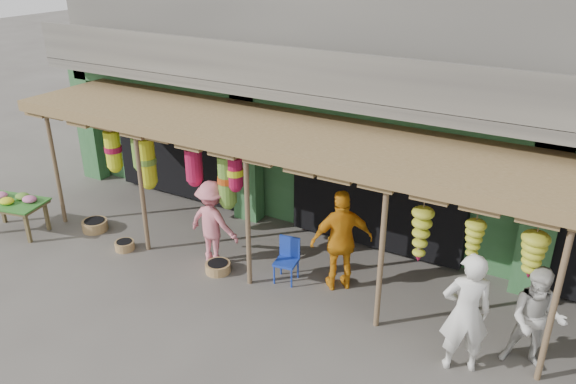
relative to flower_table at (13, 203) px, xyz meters
The scene contains 12 objects.
ground 7.10m from the flower_table, ahead, with size 80.00×80.00×0.00m, color #514C47.
building 9.54m from the flower_table, 40.20° to the left, with size 16.40×6.80×7.00m.
awning 7.31m from the flower_table, 15.09° to the left, with size 14.00×2.70×2.79m.
flower_table is the anchor object (origin of this frame).
blue_chair 6.17m from the flower_table, 12.35° to the left, with size 0.46×0.46×0.84m.
basket_left 1.76m from the flower_table, 32.13° to the left, with size 0.54×0.54×0.23m, color olive.
basket_mid 4.86m from the flower_table, 10.24° to the left, with size 0.49×0.49×0.19m, color #976743.
basket_right 2.71m from the flower_table, 12.87° to the left, with size 0.40×0.40×0.18m, color #9F864A.
person_front 9.44m from the flower_table, ahead, with size 0.71×0.46×1.94m, color white.
person_right 10.36m from the flower_table, ahead, with size 0.81×0.63×1.67m, color silver.
person_vendor 7.17m from the flower_table, 12.61° to the left, with size 1.13×0.47×1.92m, color orange.
person_shopper 4.61m from the flower_table, 14.69° to the left, with size 1.10×0.63×1.70m, color #E07683.
Camera 1 is at (3.50, -7.48, 5.84)m, focal length 35.00 mm.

